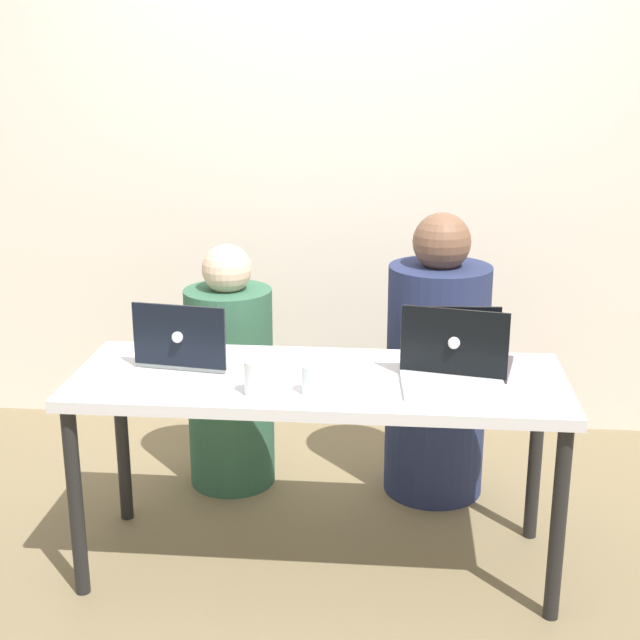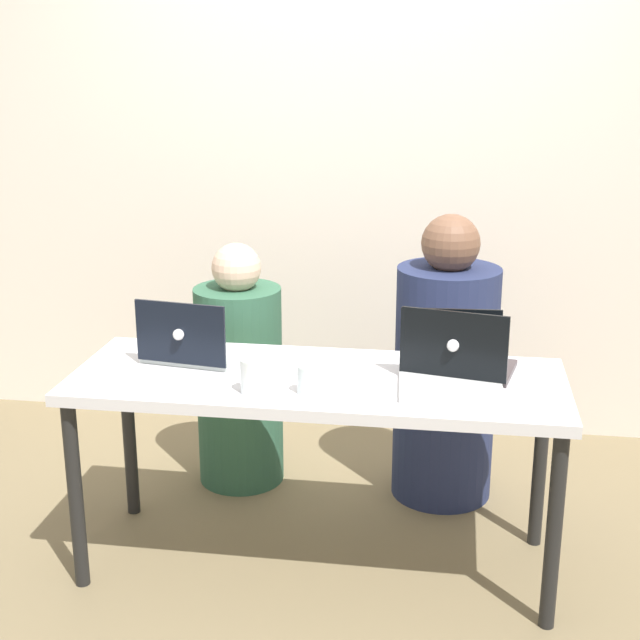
{
  "view_description": "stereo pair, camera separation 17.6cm",
  "coord_description": "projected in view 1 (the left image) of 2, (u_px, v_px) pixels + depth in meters",
  "views": [
    {
      "loc": [
        0.26,
        -2.81,
        1.77
      ],
      "look_at": [
        0.0,
        0.06,
        0.9
      ],
      "focal_mm": 50.0,
      "sensor_mm": 36.0,
      "label": 1
    },
    {
      "loc": [
        0.43,
        -2.79,
        1.77
      ],
      "look_at": [
        0.0,
        0.06,
        0.9
      ],
      "focal_mm": 50.0,
      "sensor_mm": 36.0,
      "label": 2
    }
  ],
  "objects": [
    {
      "name": "ground_plane",
      "position": [
        318.0,
        562.0,
        3.22
      ],
      "size": [
        12.0,
        12.0,
        0.0
      ],
      "primitive_type": "plane",
      "color": "#736447"
    },
    {
      "name": "back_wall",
      "position": [
        345.0,
        164.0,
        4.13
      ],
      "size": [
        4.5,
        0.1,
        2.54
      ],
      "primitive_type": "cube",
      "color": "silver",
      "rests_on": "ground"
    },
    {
      "name": "desk",
      "position": [
        318.0,
        396.0,
        3.03
      ],
      "size": [
        1.67,
        0.61,
        0.72
      ],
      "color": "silver",
      "rests_on": "ground"
    },
    {
      "name": "person_on_left",
      "position": [
        230.0,
        380.0,
        3.71
      ],
      "size": [
        0.37,
        0.37,
        1.03
      ],
      "rotation": [
        0.0,
        0.0,
        3.11
      ],
      "color": "#2F5B43",
      "rests_on": "ground"
    },
    {
      "name": "person_on_right",
      "position": [
        437.0,
        372.0,
        3.62
      ],
      "size": [
        0.42,
        0.42,
        1.17
      ],
      "rotation": [
        0.0,
        0.0,
        3.12
      ],
      "color": "#232B4E",
      "rests_on": "ground"
    },
    {
      "name": "laptop_back_right",
      "position": [
        457.0,
        357.0,
        3.04
      ],
      "size": [
        0.4,
        0.32,
        0.24
      ],
      "rotation": [
        0.0,
        0.0,
        2.94
      ],
      "color": "#3C3336",
      "rests_on": "desk"
    },
    {
      "name": "laptop_back_left",
      "position": [
        189.0,
        350.0,
        3.11
      ],
      "size": [
        0.36,
        0.3,
        0.24
      ],
      "rotation": [
        0.0,
        0.0,
        3.0
      ],
      "color": "silver",
      "rests_on": "desk"
    },
    {
      "name": "laptop_front_right",
      "position": [
        452.0,
        368.0,
        2.93
      ],
      "size": [
        0.35,
        0.29,
        0.24
      ],
      "rotation": [
        0.0,
        0.0,
        0.06
      ],
      "color": "silver",
      "rests_on": "desk"
    },
    {
      "name": "water_glass_left",
      "position": [
        255.0,
        380.0,
        2.84
      ],
      "size": [
        0.07,
        0.07,
        0.11
      ],
      "color": "white",
      "rests_on": "desk"
    },
    {
      "name": "water_glass_center",
      "position": [
        312.0,
        381.0,
        2.85
      ],
      "size": [
        0.07,
        0.07,
        0.09
      ],
      "color": "silver",
      "rests_on": "desk"
    }
  ]
}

